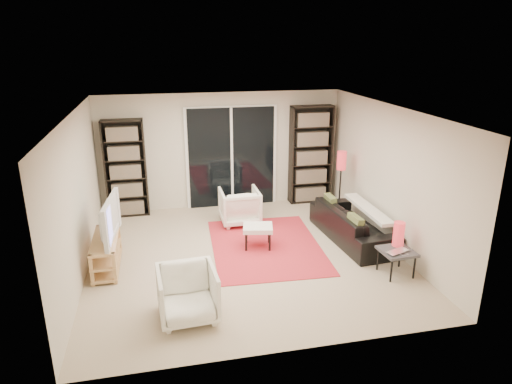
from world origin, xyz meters
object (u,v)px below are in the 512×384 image
armchair_back (240,206)px  floor_lamp (341,167)px  armchair_front (188,294)px  tv_stand (106,252)px  sofa (353,224)px  side_table (397,253)px  ottoman (258,229)px  bookshelf_left (126,169)px  bookshelf_right (311,155)px

armchair_back → floor_lamp: size_ratio=0.56×
armchair_back → armchair_front: (-1.22, -3.00, -0.00)m
tv_stand → sofa: bearing=2.4°
tv_stand → sofa: 4.20m
tv_stand → armchair_front: (1.14, -1.64, 0.08)m
side_table → armchair_back: bearing=127.7°
ottoman → bookshelf_left: bearing=137.2°
floor_lamp → sofa: bearing=-99.9°
armchair_back → side_table: armchair_back is taller
armchair_back → armchair_front: 3.24m
floor_lamp → bookshelf_right: bearing=106.6°
sofa → armchair_back: (-1.83, 1.19, 0.05)m
sofa → side_table: size_ratio=3.96×
sofa → bookshelf_left: bearing=57.4°
ottoman → side_table: size_ratio=1.12×
bookshelf_left → bookshelf_right: bookshelf_right is taller
bookshelf_right → floor_lamp: bookshelf_right is taller
bookshelf_left → armchair_front: bookshelf_left is taller
armchair_back → side_table: 3.19m
bookshelf_left → bookshelf_right: (3.85, -0.00, 0.07)m
bookshelf_left → side_table: bookshelf_left is taller
bookshelf_right → bookshelf_left: bearing=180.0°
armchair_front → bookshelf_right: bearing=49.6°
sofa → ottoman: sofa is taller
bookshelf_right → ottoman: (-1.62, -2.06, -0.71)m
ottoman → bookshelf_right: bearing=51.7°
bookshelf_right → floor_lamp: size_ratio=1.56×
side_table → floor_lamp: 2.54m
side_table → sofa: bearing=95.3°
bookshelf_right → armchair_back: size_ratio=2.78×
floor_lamp → tv_stand: bearing=-163.7°
ottoman → side_table: bearing=-36.6°
tv_stand → side_table: size_ratio=2.31×
bookshelf_right → sofa: (0.10, -2.10, -0.76)m
bookshelf_right → tv_stand: (-4.09, -2.27, -0.79)m
ottoman → side_table: same height
armchair_back → ottoman: 1.15m
bookshelf_right → armchair_back: bearing=-152.2°
side_table → floor_lamp: bearing=88.3°
armchair_back → side_table: (1.95, -2.52, 0.01)m
side_table → ottoman: bearing=143.4°
tv_stand → ottoman: (2.47, 0.21, 0.08)m
sofa → armchair_front: bearing=116.0°
bookshelf_left → floor_lamp: (4.14, -0.99, 0.05)m
armchair_front → side_table: (3.18, 0.48, 0.01)m
sofa → side_table: sofa is taller
floor_lamp → armchair_back: bearing=177.9°
bookshelf_left → side_table: (4.07, -3.43, -0.62)m
bookshelf_right → armchair_front: 4.95m
tv_stand → bookshelf_right: bearing=29.0°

